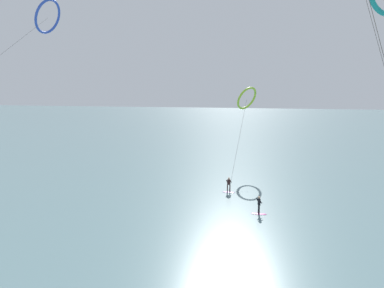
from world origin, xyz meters
name	(u,v)px	position (x,y,z in m)	size (l,w,h in m)	color
sea_water	(253,126)	(0.00, 105.87, 0.04)	(400.00, 200.00, 0.08)	slate
surfer_magenta	(259,206)	(4.69, 27.89, 0.82)	(1.40, 0.64, 1.70)	#CC288E
surfer_violet	(229,186)	(1.16, 34.16, 0.82)	(1.40, 0.59, 1.70)	purple
kite_lime	(247,98)	(1.94, 47.84, 10.06)	(3.62, 15.71, 11.76)	#8CC62D
kite_cobalt	(48,17)	(-27.00, 44.35, 21.86)	(2.63, 38.60, 24.35)	#2647B7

